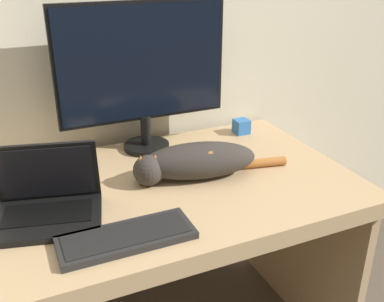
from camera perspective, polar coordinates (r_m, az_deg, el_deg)
The scene contains 7 objects.
wall_back at distance 1.77m, azimuth -11.89°, elevation 17.68°, with size 6.40×0.06×2.60m.
desk at distance 1.58m, azimuth -5.85°, elevation -9.92°, with size 1.43×0.80×0.77m.
monitor at distance 1.69m, azimuth -6.24°, elevation 10.14°, with size 0.65×0.18×0.56m.
laptop at distance 1.38m, azimuth -17.91°, elevation -6.41°, with size 0.35×0.29×0.23m.
external_keyboard at distance 1.25m, azimuth -8.32°, elevation -10.76°, with size 0.37×0.14×0.02m.
cat at distance 1.53m, azimuth 0.34°, elevation -1.23°, with size 0.56×0.23×0.12m.
small_toy at distance 1.93m, azimuth 6.29°, elevation 3.12°, with size 0.06×0.06×0.06m.
Camera 1 is at (-0.39, -0.86, 1.49)m, focal length 42.00 mm.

